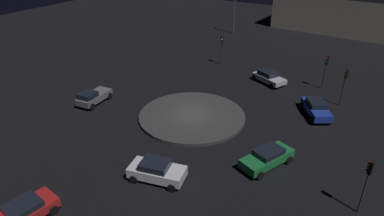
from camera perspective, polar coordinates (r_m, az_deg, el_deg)
ground_plane at (r=33.30m, az=0.00°, el=-1.60°), size 120.24×120.24×0.00m
roundabout_island at (r=33.22m, az=0.00°, el=-1.36°), size 10.48×10.48×0.32m
car_blue at (r=35.55m, az=20.35°, el=-0.01°), size 4.69×3.77×1.53m
car_white at (r=25.15m, az=-6.02°, el=-10.51°), size 2.78×4.42×1.55m
car_green at (r=26.99m, az=12.66°, el=-8.17°), size 4.84×3.40×1.48m
car_red at (r=24.47m, az=-26.80°, el=-15.48°), size 4.38×2.65×1.35m
car_grey at (r=37.17m, az=-16.48°, el=1.84°), size 4.10×2.24×1.57m
car_silver at (r=41.77m, az=12.91°, el=5.16°), size 3.52×4.49×1.48m
traffic_light_south at (r=23.76m, az=27.67°, el=-10.33°), size 0.36×0.39×4.07m
traffic_light_east at (r=46.28m, az=5.12°, el=10.72°), size 0.39×0.35×4.02m
traffic_light_southeast at (r=37.79m, az=24.51°, el=4.28°), size 0.38×0.39×4.01m
traffic_light_southeast_near at (r=41.39m, az=21.80°, el=6.67°), size 0.39×0.37×3.94m
streetlamp_east at (r=61.77m, az=7.26°, el=16.97°), size 0.49×0.49×7.92m
store_building at (r=69.00m, az=26.61°, el=14.21°), size 12.77×29.61×7.01m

